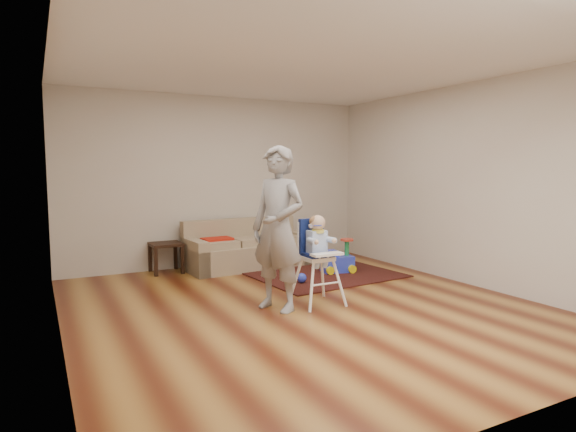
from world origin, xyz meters
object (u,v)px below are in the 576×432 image
high_chair (317,261)px  adult (278,229)px  sofa (248,244)px  side_table (166,258)px  ride_on_toy (337,255)px  toy_ball (302,278)px

high_chair → adult: size_ratio=0.58×
sofa → side_table: bearing=166.1°
high_chair → ride_on_toy: bearing=48.7°
high_chair → adult: (-0.49, 0.03, 0.41)m
high_chair → adult: adult is taller
ride_on_toy → adult: 2.16m
toy_ball → adult: bearing=-132.1°
side_table → high_chair: high_chair is taller
side_table → adult: size_ratio=0.25×
toy_ball → high_chair: high_chair is taller
toy_ball → sofa: bearing=98.8°
ride_on_toy → adult: size_ratio=0.28×
high_chair → adult: 0.64m
sofa → toy_ball: (0.21, -1.35, -0.30)m
toy_ball → adult: size_ratio=0.07×
ride_on_toy → sofa: bearing=147.5°
sofa → side_table: sofa is taller
sofa → adult: (-0.60, -2.25, 0.53)m
adult → high_chair: bearing=60.7°
sofa → ride_on_toy: 1.43m
toy_ball → high_chair: size_ratio=0.13×
toy_ball → high_chair: 1.07m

